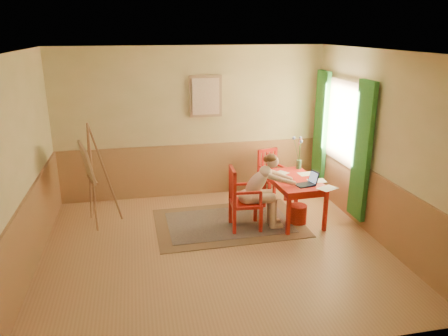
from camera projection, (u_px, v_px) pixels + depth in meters
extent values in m
cube|color=tan|center=(215.00, 249.00, 6.29)|extent=(5.00, 4.50, 0.02)
cube|color=white|center=(214.00, 51.00, 5.42)|extent=(5.00, 4.50, 0.02)
cube|color=tan|center=(192.00, 123.00, 7.96)|extent=(5.00, 0.02, 2.80)
cube|color=tan|center=(261.00, 229.00, 3.75)|extent=(5.00, 0.02, 2.80)
cube|color=tan|center=(18.00, 169.00, 5.37)|extent=(0.02, 4.50, 2.80)
cube|color=tan|center=(380.00, 147.00, 6.34)|extent=(0.02, 4.50, 2.80)
cube|color=#B17F52|center=(194.00, 170.00, 8.21)|extent=(5.00, 0.04, 1.00)
cube|color=#B17F52|center=(31.00, 233.00, 5.66)|extent=(0.04, 4.50, 1.00)
cube|color=#B17F52|center=(372.00, 203.00, 6.61)|extent=(0.04, 4.50, 1.00)
cube|color=white|center=(344.00, 122.00, 7.31)|extent=(0.02, 1.00, 1.30)
cube|color=#9A7958|center=(343.00, 122.00, 7.31)|extent=(0.03, 1.12, 1.42)
cube|color=#3A832F|center=(362.00, 152.00, 6.67)|extent=(0.08, 0.45, 2.20)
cube|color=#3A832F|center=(321.00, 130.00, 8.12)|extent=(0.08, 0.45, 2.20)
cube|color=#9A7958|center=(206.00, 96.00, 7.81)|extent=(0.60, 0.04, 0.76)
cube|color=beige|center=(206.00, 97.00, 7.79)|extent=(0.50, 0.02, 0.66)
cube|color=#8C7251|center=(229.00, 223.00, 7.10)|extent=(2.43, 1.65, 0.01)
cube|color=black|center=(229.00, 222.00, 7.10)|extent=(2.02, 1.24, 0.01)
cube|color=red|center=(294.00, 180.00, 7.06)|extent=(0.78, 1.23, 0.04)
cube|color=red|center=(294.00, 184.00, 7.08)|extent=(0.67, 1.13, 0.10)
cube|color=red|center=(288.00, 215.00, 6.59)|extent=(0.06, 0.06, 0.68)
cube|color=red|center=(325.00, 211.00, 6.74)|extent=(0.06, 0.06, 0.68)
cube|color=red|center=(264.00, 190.00, 7.61)|extent=(0.06, 0.06, 0.68)
cube|color=red|center=(297.00, 187.00, 7.76)|extent=(0.06, 0.06, 0.68)
cube|color=red|center=(245.00, 203.00, 6.79)|extent=(0.50, 0.48, 0.05)
cube|color=red|center=(234.00, 222.00, 6.65)|extent=(0.05, 0.05, 0.41)
cube|color=red|center=(261.00, 221.00, 6.71)|extent=(0.05, 0.05, 0.41)
cube|color=red|center=(230.00, 212.00, 7.03)|extent=(0.05, 0.05, 0.41)
cube|color=red|center=(255.00, 211.00, 7.08)|extent=(0.05, 0.05, 0.41)
cube|color=red|center=(235.00, 190.00, 6.48)|extent=(0.05, 0.05, 0.56)
cube|color=red|center=(230.00, 181.00, 6.86)|extent=(0.05, 0.05, 0.56)
cube|color=red|center=(233.00, 170.00, 6.59)|extent=(0.08, 0.45, 0.06)
cube|color=red|center=(234.00, 189.00, 6.58)|extent=(0.03, 0.05, 0.46)
cube|color=red|center=(233.00, 187.00, 6.68)|extent=(0.03, 0.05, 0.46)
cube|color=red|center=(231.00, 184.00, 6.77)|extent=(0.03, 0.05, 0.46)
cube|color=red|center=(248.00, 193.00, 6.53)|extent=(0.42, 0.07, 0.04)
cube|color=red|center=(261.00, 199.00, 6.59)|extent=(0.04, 0.04, 0.23)
cube|color=red|center=(243.00, 184.00, 6.91)|extent=(0.42, 0.07, 0.04)
cube|color=red|center=(255.00, 190.00, 6.97)|extent=(0.04, 0.04, 0.23)
cube|color=red|center=(272.00, 179.00, 8.01)|extent=(0.51, 0.52, 0.04)
cube|color=red|center=(258.00, 188.00, 8.16)|extent=(0.06, 0.06, 0.38)
cube|color=red|center=(269.00, 194.00, 7.84)|extent=(0.06, 0.06, 0.38)
cube|color=red|center=(274.00, 185.00, 8.32)|extent=(0.06, 0.06, 0.38)
cube|color=red|center=(286.00, 191.00, 7.99)|extent=(0.06, 0.06, 0.38)
cube|color=red|center=(259.00, 163.00, 8.01)|extent=(0.06, 0.06, 0.51)
cube|color=red|center=(275.00, 161.00, 8.16)|extent=(0.06, 0.06, 0.51)
cube|color=red|center=(268.00, 150.00, 8.02)|extent=(0.41, 0.15, 0.06)
cube|color=red|center=(263.00, 163.00, 8.05)|extent=(0.05, 0.04, 0.42)
cube|color=red|center=(267.00, 163.00, 8.09)|extent=(0.05, 0.04, 0.42)
cube|color=red|center=(271.00, 162.00, 8.13)|extent=(0.05, 0.04, 0.42)
cube|color=red|center=(264.00, 169.00, 7.86)|extent=(0.13, 0.38, 0.03)
cube|color=red|center=(269.00, 177.00, 7.74)|extent=(0.05, 0.05, 0.21)
cube|color=red|center=(281.00, 166.00, 8.02)|extent=(0.13, 0.38, 0.03)
cube|color=red|center=(286.00, 174.00, 7.89)|extent=(0.05, 0.05, 0.21)
ellipsoid|color=beige|center=(247.00, 197.00, 6.76)|extent=(0.30, 0.36, 0.22)
cylinder|color=beige|center=(261.00, 199.00, 6.71)|extent=(0.44, 0.18, 0.15)
cylinder|color=beige|center=(258.00, 195.00, 6.87)|extent=(0.44, 0.18, 0.15)
cylinder|color=beige|center=(273.00, 213.00, 6.82)|extent=(0.12, 0.12, 0.49)
cylinder|color=beige|center=(270.00, 209.00, 6.98)|extent=(0.12, 0.12, 0.49)
cube|color=beige|center=(276.00, 226.00, 6.90)|extent=(0.21, 0.10, 0.07)
cube|color=beige|center=(273.00, 222.00, 7.07)|extent=(0.21, 0.10, 0.07)
ellipsoid|color=beige|center=(256.00, 183.00, 6.71)|extent=(0.49, 0.31, 0.52)
ellipsoid|color=beige|center=(266.00, 172.00, 6.68)|extent=(0.21, 0.30, 0.18)
sphere|color=beige|center=(272.00, 162.00, 6.64)|extent=(0.21, 0.21, 0.20)
ellipsoid|color=brown|center=(271.00, 158.00, 6.62)|extent=(0.20, 0.20, 0.14)
sphere|color=brown|center=(266.00, 159.00, 6.61)|extent=(0.11, 0.11, 0.10)
cylinder|color=beige|center=(274.00, 178.00, 6.57)|extent=(0.23, 0.12, 0.15)
cylinder|color=beige|center=(287.00, 181.00, 6.64)|extent=(0.30, 0.12, 0.17)
sphere|color=beige|center=(280.00, 179.00, 6.58)|extent=(0.09, 0.09, 0.09)
sphere|color=beige|center=(294.00, 183.00, 6.70)|extent=(0.08, 0.08, 0.07)
cylinder|color=beige|center=(269.00, 172.00, 6.84)|extent=(0.22, 0.10, 0.15)
cylinder|color=beige|center=(283.00, 176.00, 6.88)|extent=(0.30, 0.15, 0.17)
sphere|color=beige|center=(274.00, 173.00, 6.87)|extent=(0.09, 0.09, 0.09)
sphere|color=beige|center=(291.00, 179.00, 6.88)|extent=(0.08, 0.08, 0.07)
cube|color=#1E2338|center=(305.00, 185.00, 6.75)|extent=(0.33, 0.27, 0.02)
cube|color=#2D3342|center=(305.00, 185.00, 6.75)|extent=(0.28, 0.22, 0.00)
cube|color=#1E2338|center=(314.00, 177.00, 6.79)|extent=(0.11, 0.22, 0.20)
cube|color=#99BFF2|center=(313.00, 177.00, 6.78)|extent=(0.08, 0.18, 0.16)
cube|color=white|center=(328.00, 188.00, 6.62)|extent=(0.34, 0.30, 0.00)
cube|color=white|center=(307.00, 174.00, 7.28)|extent=(0.30, 0.22, 0.00)
cube|color=white|center=(280.00, 173.00, 7.30)|extent=(0.35, 0.32, 0.00)
cube|color=white|center=(317.00, 181.00, 6.95)|extent=(0.30, 0.22, 0.00)
cylinder|color=#3F724C|center=(299.00, 164.00, 7.54)|extent=(0.11, 0.11, 0.15)
cylinder|color=#3F7233|center=(296.00, 150.00, 7.50)|extent=(0.09, 0.11, 0.40)
sphere|color=#728CD8|center=(294.00, 138.00, 7.48)|extent=(0.07, 0.07, 0.06)
cylinder|color=#3F7233|center=(300.00, 150.00, 7.42)|extent=(0.04, 0.10, 0.42)
sphere|color=pink|center=(300.00, 139.00, 7.31)|extent=(0.05, 0.05, 0.04)
cylinder|color=#3F7233|center=(299.00, 153.00, 7.50)|extent=(0.02, 0.05, 0.31)
sphere|color=pink|center=(300.00, 144.00, 7.47)|extent=(0.06, 0.06, 0.05)
cylinder|color=#3F7233|center=(300.00, 152.00, 7.41)|extent=(0.04, 0.13, 0.39)
sphere|color=#728CD8|center=(301.00, 142.00, 7.29)|extent=(0.07, 0.07, 0.06)
cylinder|color=#3F7233|center=(300.00, 151.00, 7.52)|extent=(0.07, 0.10, 0.35)
sphere|color=pink|center=(301.00, 141.00, 7.51)|extent=(0.06, 0.06, 0.05)
cylinder|color=#3F7233|center=(300.00, 151.00, 7.50)|extent=(0.04, 0.06, 0.36)
sphere|color=pink|center=(301.00, 141.00, 7.47)|extent=(0.06, 0.06, 0.05)
cylinder|color=#3F7233|center=(300.00, 150.00, 7.52)|extent=(0.05, 0.11, 0.40)
sphere|color=#728CD8|center=(300.00, 138.00, 7.51)|extent=(0.06, 0.06, 0.05)
cylinder|color=red|center=(298.00, 214.00, 7.07)|extent=(0.34, 0.34, 0.31)
cylinder|color=#8A5F40|center=(93.00, 178.00, 6.70)|extent=(0.06, 0.31, 1.70)
cylinder|color=#8A5F40|center=(90.00, 173.00, 6.94)|extent=(0.16, 0.30, 1.70)
cylinder|color=#8A5F40|center=(106.00, 173.00, 6.92)|extent=(0.44, 0.14, 1.70)
cylinder|color=#8A5F40|center=(90.00, 180.00, 6.83)|extent=(0.15, 0.47, 0.03)
cube|color=#8A5F40|center=(93.00, 179.00, 6.85)|extent=(0.18, 0.51, 0.03)
cube|color=#9A7958|center=(87.00, 162.00, 6.73)|extent=(0.31, 0.76, 0.57)
cube|color=beige|center=(88.00, 162.00, 6.74)|extent=(0.26, 0.68, 0.49)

